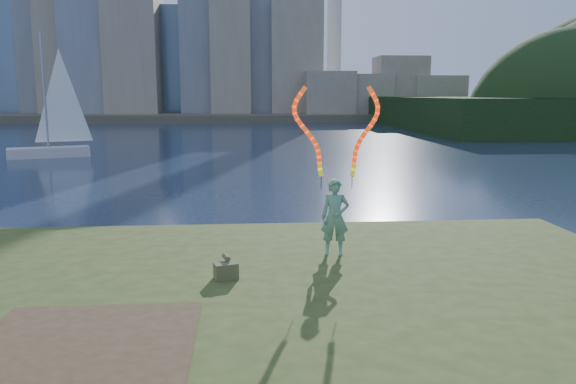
{
  "coord_description": "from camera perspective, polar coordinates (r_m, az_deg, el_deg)",
  "views": [
    {
      "loc": [
        0.19,
        -11.15,
        4.43
      ],
      "look_at": [
        1.12,
        1.0,
        2.29
      ],
      "focal_mm": 35.0,
      "sensor_mm": 36.0,
      "label": 1
    }
  ],
  "objects": [
    {
      "name": "sailboat",
      "position": [
        43.03,
        -22.83,
        5.27
      ],
      "size": [
        5.67,
        3.48,
        8.66
      ],
      "rotation": [
        0.0,
        0.0,
        0.35
      ],
      "color": "silver",
      "rests_on": "ground"
    },
    {
      "name": "ground",
      "position": [
        12.0,
        -5.07,
        -11.73
      ],
      "size": [
        320.0,
        320.0,
        0.0
      ],
      "primitive_type": "plane",
      "color": "#17233B",
      "rests_on": "ground"
    },
    {
      "name": "grassy_knoll",
      "position": [
        9.76,
        -5.24,
        -14.86
      ],
      "size": [
        20.0,
        18.0,
        0.8
      ],
      "color": "#364418",
      "rests_on": "ground"
    },
    {
      "name": "far_shore",
      "position": [
        106.22,
        -4.52,
        7.86
      ],
      "size": [
        320.0,
        40.0,
        1.2
      ],
      "primitive_type": "cube",
      "color": "#4F4A3A",
      "rests_on": "ground"
    },
    {
      "name": "woman_with_ribbons",
      "position": [
        12.68,
        4.86,
        -0.21
      ],
      "size": [
        2.07,
        0.54,
        4.11
      ],
      "rotation": [
        0.0,
        0.0,
        -0.16
      ],
      "color": "#186F41",
      "rests_on": "grassy_knoll"
    },
    {
      "name": "dirt_patch",
      "position": [
        9.06,
        -19.89,
        -14.21
      ],
      "size": [
        3.2,
        3.0,
        0.02
      ],
      "primitive_type": "cube",
      "color": "#47331E",
      "rests_on": "grassy_knoll"
    },
    {
      "name": "canvas_bag",
      "position": [
        11.31,
        -6.32,
        -7.87
      ],
      "size": [
        0.52,
        0.58,
        0.43
      ],
      "rotation": [
        0.0,
        0.0,
        0.29
      ],
      "color": "#4D4C2B",
      "rests_on": "grassy_knoll"
    }
  ]
}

